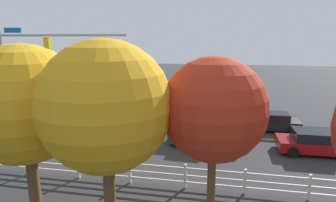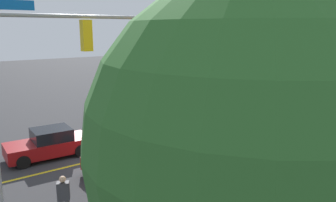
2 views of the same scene
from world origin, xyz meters
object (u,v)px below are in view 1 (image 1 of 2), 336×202
object	(u,v)px
car_1	(272,122)
tree_2	(214,110)
tree_3	(106,107)
car_2	(118,131)
pedestrian	(37,135)
car_3	(104,114)
car_4	(206,135)
tree_1	(25,105)
car_0	(317,142)

from	to	relation	value
car_1	tree_2	size ratio (longest dim) A/B	0.66
car_1	tree_3	size ratio (longest dim) A/B	0.60
car_2	pedestrian	size ratio (longest dim) A/B	2.63
car_3	tree_3	xyz separation A→B (m)	(-5.63, 12.53, 3.73)
car_2	pedestrian	world-z (taller)	pedestrian
car_1	tree_2	xyz separation A→B (m)	(3.93, 11.82, 3.59)
car_3	pedestrian	distance (m)	6.59
car_2	pedestrian	bearing A→B (deg)	-148.29
car_4	tree_1	size ratio (longest dim) A/B	0.74
car_3	car_4	size ratio (longest dim) A/B	0.87
car_4	pedestrian	distance (m)	10.34
car_1	car_4	xyz separation A→B (m)	(4.59, 3.95, 0.02)
car_1	car_2	distance (m)	11.18
car_1	car_3	world-z (taller)	car_3
car_1	car_2	world-z (taller)	car_1
car_4	car_1	bearing A→B (deg)	43.61
car_0	car_2	bearing A→B (deg)	179.77
car_0	pedestrian	size ratio (longest dim) A/B	2.70
car_3	pedestrian	xyz separation A→B (m)	(1.53, 6.41, 0.23)
tree_1	tree_3	size ratio (longest dim) A/B	0.97
car_0	car_3	world-z (taller)	car_3
tree_2	car_2	bearing A→B (deg)	-50.05
car_0	car_4	xyz separation A→B (m)	(6.51, -0.12, 0.00)
car_3	car_4	world-z (taller)	car_3
car_0	tree_3	size ratio (longest dim) A/B	0.68
car_3	car_0	bearing A→B (deg)	168.59
car_0	tree_3	world-z (taller)	tree_3
car_1	pedestrian	bearing A→B (deg)	24.86
tree_2	tree_3	xyz separation A→B (m)	(3.47, 0.99, 0.17)
car_4	tree_1	distance (m)	11.01
tree_1	car_2	bearing A→B (deg)	-91.90
car_4	tree_2	bearing A→B (deg)	-82.31
car_1	tree_2	distance (m)	12.96
pedestrian	tree_2	world-z (taller)	tree_2
car_2	car_4	xyz separation A→B (m)	(-5.83, -0.12, 0.04)
car_1	tree_1	distance (m)	16.75
tree_1	tree_3	distance (m)	3.33
pedestrian	tree_1	bearing A→B (deg)	-120.50
car_1	tree_3	bearing A→B (deg)	60.17
pedestrian	car_3	bearing A→B (deg)	11.95
car_1	car_3	xyz separation A→B (m)	(13.03, 0.28, 0.04)
car_1	tree_1	xyz separation A→B (m)	(10.69, 12.38, 3.60)
car_0	tree_2	size ratio (longest dim) A/B	0.75
car_2	car_4	size ratio (longest dim) A/B	0.93
pedestrian	tree_1	world-z (taller)	tree_1
car_0	car_2	xyz separation A→B (m)	(12.34, 0.01, -0.04)
car_4	car_3	bearing A→B (deg)	159.42
car_4	pedestrian	world-z (taller)	pedestrian
tree_1	tree_2	distance (m)	6.79
car_0	tree_1	size ratio (longest dim) A/B	0.70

